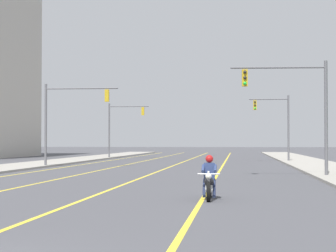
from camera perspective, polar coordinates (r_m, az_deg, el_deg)
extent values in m
cube|color=yellow|center=(53.68, 1.13, -3.48)|extent=(0.16, 100.00, 0.01)
cube|color=yellow|center=(54.20, -3.11, -3.46)|extent=(0.16, 100.00, 0.01)
cube|color=yellow|center=(53.46, 5.26, -3.49)|extent=(0.16, 100.00, 0.01)
cube|color=yellow|center=(54.93, -6.90, -3.43)|extent=(0.16, 100.00, 0.01)
cube|color=#9E998E|center=(48.83, 13.75, -3.57)|extent=(4.40, 110.00, 0.14)
cube|color=#9E998E|center=(51.04, -11.91, -3.48)|extent=(4.40, 110.00, 0.14)
cylinder|color=black|center=(19.44, 3.80, -6.14)|extent=(0.13, 0.64, 0.64)
cylinder|color=black|center=(20.98, 3.92, -5.79)|extent=(0.13, 0.64, 0.64)
cylinder|color=silver|center=(19.52, 3.81, -5.19)|extent=(0.08, 0.33, 0.68)
sphere|color=white|center=(19.35, 3.79, -4.67)|extent=(0.20, 0.20, 0.20)
cylinder|color=silver|center=(19.55, 3.81, -4.49)|extent=(0.70, 0.06, 0.04)
ellipsoid|color=black|center=(20.07, 3.85, -5.19)|extent=(0.33, 0.57, 0.28)
cube|color=silver|center=(20.21, 3.86, -5.81)|extent=(0.25, 0.44, 0.24)
cube|color=black|center=(20.51, 3.88, -5.27)|extent=(0.29, 0.53, 0.12)
cube|color=black|center=(20.91, 3.91, -4.98)|extent=(0.21, 0.36, 0.08)
cylinder|color=silver|center=(20.62, 3.50, -5.92)|extent=(0.09, 0.55, 0.08)
cube|color=navy|center=(20.45, 3.88, -4.22)|extent=(0.36, 0.25, 0.56)
sphere|color=#B21919|center=(20.42, 3.88, -3.07)|extent=(0.26, 0.26, 0.26)
cylinder|color=navy|center=(20.33, 4.27, -5.31)|extent=(0.15, 0.44, 0.30)
cylinder|color=navy|center=(20.17, 4.32, -6.19)|extent=(0.11, 0.16, 0.35)
cylinder|color=navy|center=(20.18, 4.43, -3.97)|extent=(0.11, 0.52, 0.27)
cylinder|color=navy|center=(20.34, 3.47, -5.31)|extent=(0.15, 0.44, 0.30)
cylinder|color=navy|center=(20.18, 3.40, -6.19)|extent=(0.11, 0.16, 0.35)
cylinder|color=navy|center=(20.19, 3.29, -3.97)|extent=(0.11, 0.52, 0.27)
cylinder|color=#56565B|center=(33.41, 14.53, 0.64)|extent=(0.18, 0.18, 6.20)
cylinder|color=#56565B|center=(33.21, 10.22, 5.39)|extent=(5.03, 0.42, 0.11)
cube|color=#B79319|center=(32.97, 7.17, 4.47)|extent=(0.31, 0.26, 0.90)
sphere|color=black|center=(32.85, 7.19, 5.01)|extent=(0.18, 0.18, 0.18)
sphere|color=black|center=(32.81, 7.19, 4.49)|extent=(0.18, 0.18, 0.18)
sphere|color=green|center=(32.78, 7.19, 3.97)|extent=(0.18, 0.18, 0.18)
cylinder|color=#56565B|center=(46.48, -11.34, 0.05)|extent=(0.18, 0.18, 6.20)
cylinder|color=#56565B|center=(45.92, -8.05, 3.49)|extent=(5.45, 0.21, 0.11)
cube|color=#B79319|center=(45.47, -5.71, 2.83)|extent=(0.30, 0.25, 0.90)
sphere|color=black|center=(45.64, -5.68, 3.20)|extent=(0.18, 0.18, 0.18)
sphere|color=black|center=(45.62, -5.68, 2.82)|extent=(0.18, 0.18, 0.18)
sphere|color=green|center=(45.60, -5.68, 2.44)|extent=(0.18, 0.18, 0.18)
cylinder|color=#56565B|center=(57.75, 11.17, -0.24)|extent=(0.18, 0.18, 6.20)
cylinder|color=#56565B|center=(57.77, 9.36, 2.48)|extent=(3.62, 0.14, 0.11)
cube|color=#B79319|center=(57.69, 8.11, 1.93)|extent=(0.30, 0.24, 0.90)
sphere|color=black|center=(57.55, 8.11, 2.24)|extent=(0.18, 0.18, 0.18)
sphere|color=black|center=(57.53, 8.11, 1.94)|extent=(0.18, 0.18, 0.18)
sphere|color=green|center=(57.52, 8.11, 1.65)|extent=(0.18, 0.18, 0.18)
cylinder|color=#56565B|center=(69.20, -5.51, -0.46)|extent=(0.18, 0.18, 6.20)
cylinder|color=#56565B|center=(68.91, -3.66, 1.83)|extent=(4.51, 0.19, 0.11)
cube|color=#B79319|center=(68.65, -2.36, 1.38)|extent=(0.30, 0.25, 0.90)
sphere|color=black|center=(68.82, -2.34, 1.63)|extent=(0.18, 0.18, 0.18)
sphere|color=black|center=(68.80, -2.34, 1.38)|extent=(0.18, 0.18, 0.18)
sphere|color=green|center=(68.79, -2.34, 1.13)|extent=(0.18, 0.18, 0.18)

